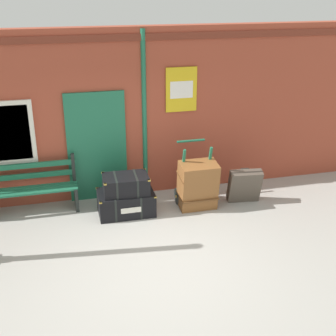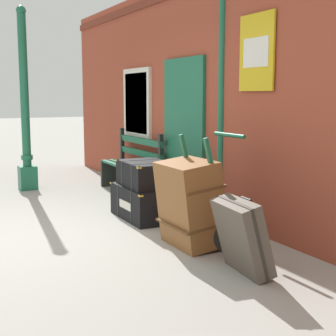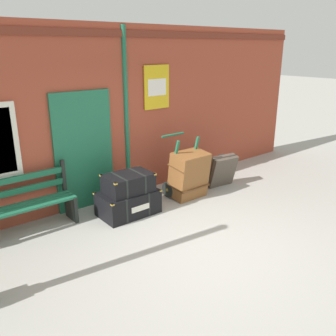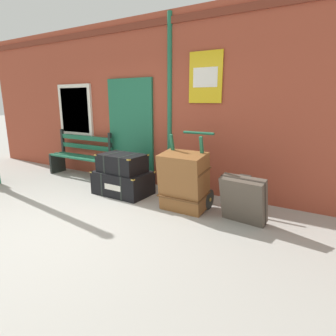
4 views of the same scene
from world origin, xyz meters
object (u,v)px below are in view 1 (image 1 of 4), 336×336
object	(u,v)px
steamer_trunk_middle	(126,184)
large_brown_trunk	(198,185)
suitcase_olive	(244,186)
steamer_trunk_base	(126,202)
platform_bench	(33,189)
porters_trolley	(195,191)

from	to	relation	value
steamer_trunk_middle	large_brown_trunk	distance (m)	1.32
steamer_trunk_middle	suitcase_olive	bearing A→B (deg)	-2.74
steamer_trunk_base	platform_bench	bearing A→B (deg)	163.10
large_brown_trunk	suitcase_olive	size ratio (longest dim) A/B	1.34
platform_bench	porters_trolley	size ratio (longest dim) A/B	1.35
porters_trolley	large_brown_trunk	world-z (taller)	porters_trolley
platform_bench	porters_trolley	world-z (taller)	porters_trolley
platform_bench	steamer_trunk_base	size ratio (longest dim) A/B	1.57
steamer_trunk_middle	suitcase_olive	world-z (taller)	steamer_trunk_middle
porters_trolley	large_brown_trunk	bearing A→B (deg)	-90.00
porters_trolley	steamer_trunk_base	bearing A→B (deg)	-177.60
large_brown_trunk	steamer_trunk_middle	bearing A→B (deg)	175.29
steamer_trunk_base	large_brown_trunk	bearing A→B (deg)	-5.30
suitcase_olive	large_brown_trunk	bearing A→B (deg)	-179.96
platform_bench	large_brown_trunk	world-z (taller)	platform_bench
large_brown_trunk	steamer_trunk_base	bearing A→B (deg)	174.70
steamer_trunk_base	steamer_trunk_middle	distance (m)	0.37
large_brown_trunk	suitcase_olive	world-z (taller)	large_brown_trunk
large_brown_trunk	porters_trolley	bearing A→B (deg)	90.00
steamer_trunk_middle	large_brown_trunk	bearing A→B (deg)	-4.71
steamer_trunk_base	porters_trolley	size ratio (longest dim) A/B	0.86
porters_trolley	platform_bench	bearing A→B (deg)	171.54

